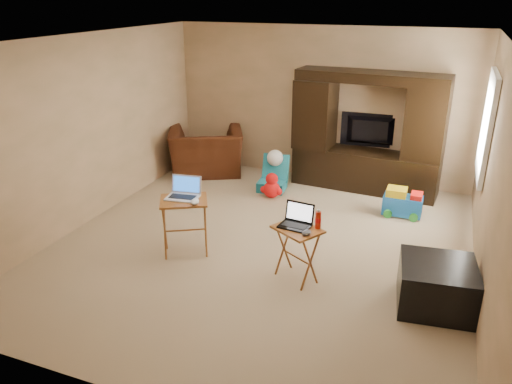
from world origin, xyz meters
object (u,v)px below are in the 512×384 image
at_px(child_rocker, 272,174).
at_px(mouse_left, 195,202).
at_px(push_toy, 403,202).
at_px(laptop_left, 182,189).
at_px(water_bottle, 318,220).
at_px(mouse_right, 306,233).
at_px(television, 370,131).
at_px(laptop_right, 295,217).
at_px(entertainment_center, 368,132).
at_px(plush_toy, 272,185).
at_px(tray_table_right, 297,254).
at_px(recliner, 206,151).
at_px(tray_table_left, 185,227).
at_px(ottoman, 437,286).

bearing_deg(child_rocker, mouse_left, -97.49).
height_order(push_toy, laptop_left, laptop_left).
xyz_separation_m(child_rocker, water_bottle, (1.34, -2.35, 0.44)).
bearing_deg(mouse_right, push_toy, 71.12).
height_order(laptop_left, mouse_left, laptop_left).
distance_m(child_rocker, water_bottle, 2.74).
bearing_deg(mouse_right, child_rocker, 116.59).
distance_m(television, laptop_right, 3.26).
bearing_deg(laptop_right, child_rocker, 121.20).
height_order(entertainment_center, plush_toy, entertainment_center).
bearing_deg(tray_table_right, television, 116.45).
distance_m(recliner, plush_toy, 1.60).
relative_size(entertainment_center, child_rocker, 4.06).
height_order(tray_table_left, water_bottle, water_bottle).
xyz_separation_m(recliner, tray_table_right, (2.49, -2.79, -0.09)).
bearing_deg(mouse_left, television, 65.95).
height_order(child_rocker, water_bottle, water_bottle).
bearing_deg(child_rocker, plush_toy, -76.74).
bearing_deg(tray_table_left, entertainment_center, 32.36).
bearing_deg(child_rocker, ottoman, -47.97).
bearing_deg(mouse_left, tray_table_left, 159.78).
height_order(child_rocker, plush_toy, child_rocker).
xyz_separation_m(push_toy, mouse_left, (-2.15, -2.16, 0.53)).
bearing_deg(mouse_right, tray_table_right, 137.29).
xyz_separation_m(mouse_right, water_bottle, (0.07, 0.20, 0.07)).
relative_size(laptop_left, laptop_right, 1.13).
bearing_deg(mouse_right, recliner, 132.05).
bearing_deg(plush_toy, television, 41.98).
xyz_separation_m(laptop_left, mouse_left, (0.22, -0.10, -0.09)).
xyz_separation_m(television, tray_table_right, (-0.21, -3.26, -0.58)).
distance_m(entertainment_center, laptop_left, 3.37).
bearing_deg(television, tray_table_right, 82.95).
height_order(television, child_rocker, television).
bearing_deg(push_toy, laptop_right, -113.31).
bearing_deg(entertainment_center, water_bottle, -85.63).
xyz_separation_m(tray_table_right, water_bottle, (0.20, 0.08, 0.41)).
bearing_deg(mouse_left, laptop_left, 155.56).
bearing_deg(tray_table_right, recliner, 161.99).
bearing_deg(tray_table_right, laptop_right, -176.37).
bearing_deg(child_rocker, recliner, 159.65).
height_order(recliner, plush_toy, recliner).
distance_m(push_toy, laptop_left, 3.21).
bearing_deg(water_bottle, tray_table_left, 179.95).
xyz_separation_m(recliner, tray_table_left, (1.07, -2.71, -0.04)).
relative_size(mouse_right, water_bottle, 0.66).
xyz_separation_m(tray_table_left, mouse_left, (0.19, -0.07, 0.38)).
xyz_separation_m(recliner, laptop_left, (1.04, -2.68, 0.43)).
bearing_deg(laptop_right, recliner, 138.09).
height_order(television, plush_toy, television).
relative_size(laptop_right, mouse_right, 2.58).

